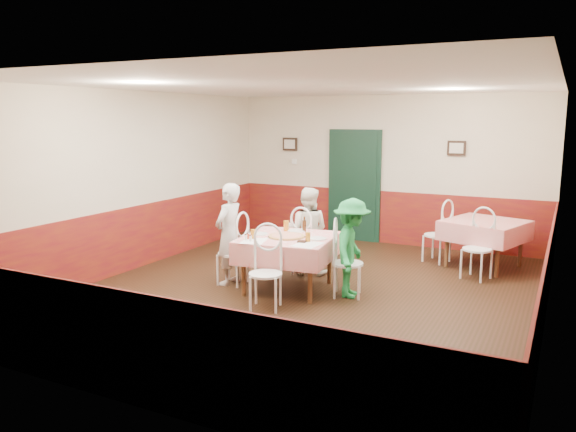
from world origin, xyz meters
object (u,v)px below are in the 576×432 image
at_px(glass_c, 286,226).
at_px(diner_far, 308,231).
at_px(glass_b, 308,237).
at_px(chair_near, 265,274).
at_px(chair_far, 306,245).
at_px(chair_second_a, 437,235).
at_px(glass_a, 253,234).
at_px(chair_right, 348,264).
at_px(chair_second_b, 477,249).
at_px(diner_left, 229,234).
at_px(wallet, 302,242).
at_px(beer_bottle, 304,225).
at_px(second_table, 484,244).
at_px(pizza, 287,236).
at_px(main_table, 288,264).
at_px(chair_left, 233,254).
at_px(diner_right, 352,248).

distance_m(glass_c, diner_far, 0.57).
bearing_deg(glass_b, chair_near, -112.01).
relative_size(chair_far, chair_second_a, 1.00).
xyz_separation_m(glass_a, diner_far, (0.25, 1.22, -0.15)).
xyz_separation_m(chair_right, chair_second_b, (1.43, 1.64, 0.00)).
distance_m(diner_left, diner_far, 1.27).
distance_m(chair_near, wallet, 0.72).
distance_m(chair_near, glass_c, 1.30).
relative_size(chair_far, beer_bottle, 4.58).
bearing_deg(chair_near, chair_far, 80.09).
bearing_deg(beer_bottle, chair_right, -22.19).
distance_m(second_table, glass_c, 3.31).
bearing_deg(chair_second_a, beer_bottle, -17.34).
height_order(chair_right, chair_near, same).
distance_m(pizza, glass_b, 0.41).
height_order(main_table, second_table, same).
bearing_deg(diner_far, chair_left, 44.55).
height_order(chair_right, diner_right, diner_right).
relative_size(main_table, chair_second_a, 1.36).
bearing_deg(chair_right, glass_b, 103.82).
height_order(wallet, diner_right, diner_right).
bearing_deg(chair_right, chair_far, 35.18).
height_order(chair_second_b, diner_left, diner_left).
height_order(chair_right, chair_far, same).
height_order(second_table, diner_far, diner_far).
distance_m(chair_right, chair_far, 1.20).
bearing_deg(chair_second_b, pizza, -123.61).
relative_size(chair_second_b, glass_c, 6.15).
relative_size(chair_second_b, glass_a, 7.11).
distance_m(glass_a, glass_b, 0.77).
distance_m(wallet, diner_right, 0.68).
height_order(chair_right, pizza, chair_right).
bearing_deg(diner_right, beer_bottle, 58.54).
bearing_deg(diner_far, pizza, 87.46).
relative_size(chair_left, chair_near, 1.00).
xyz_separation_m(chair_far, glass_a, (-0.26, -1.17, 0.37)).
relative_size(chair_second_b, beer_bottle, 4.58).
bearing_deg(glass_c, chair_near, -75.15).
height_order(chair_near, chair_second_a, same).
xyz_separation_m(chair_second_b, wallet, (-1.95, -1.99, 0.32)).
relative_size(beer_bottle, wallet, 1.79).
xyz_separation_m(pizza, wallet, (0.33, -0.20, -0.01)).
relative_size(chair_left, diner_far, 0.67).
relative_size(second_table, chair_far, 1.24).
height_order(glass_c, wallet, glass_c).
distance_m(glass_a, glass_c, 0.70).
bearing_deg(pizza, glass_c, 117.60).
distance_m(glass_c, wallet, 0.80).
bearing_deg(chair_near, chair_left, 125.09).
xyz_separation_m(second_table, chair_second_a, (-0.75, 0.00, 0.08)).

